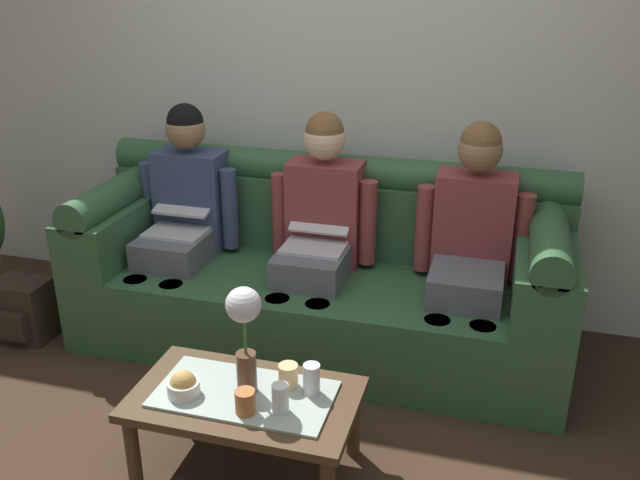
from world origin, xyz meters
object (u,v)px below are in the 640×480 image
flower_vase (244,326)px  cup_far_left (312,379)px  coffee_table (245,405)px  snack_bowl (183,386)px  person_middle (319,225)px  couch (320,277)px  cup_near_right (245,402)px  cup_near_left (280,398)px  person_right (471,241)px  cup_far_center (288,376)px  person_left (184,211)px  backpack_left (23,310)px

flower_vase → cup_far_left: flower_vase is taller
flower_vase → coffee_table: bearing=-117.8°
coffee_table → snack_bowl: (-0.22, -0.07, 0.10)m
person_middle → couch: bearing=90.0°
cup_near_right → cup_far_left: 0.27m
coffee_table → cup_near_left: size_ratio=7.71×
person_right → cup_far_center: (-0.61, -0.98, -0.25)m
cup_near_left → person_right: bearing=62.7°
cup_near_left → snack_bowl: bearing=-179.7°
person_left → coffee_table: bearing=-54.5°
person_left → cup_far_left: size_ratio=9.89×
cup_far_left → snack_bowl: bearing=-162.7°
cup_near_left → cup_far_left: cup_far_left is taller
couch → cup_near_left: couch is taller
snack_bowl → cup_near_left: bearing=0.3°
person_middle → coffee_table: bearing=-90.0°
flower_vase → person_left: bearing=126.2°
person_right → cup_far_left: size_ratio=9.89×
person_middle → snack_bowl: size_ratio=9.62×
cup_far_left → person_left: bearing=135.6°
cup_near_right → person_left: bearing=124.6°
coffee_table → cup_far_center: (0.15, 0.09, 0.10)m
coffee_table → flower_vase: (0.01, 0.01, 0.35)m
couch → person_left: person_left is taller
person_right → cup_far_center: bearing=-122.0°
cup_near_right → cup_far_center: bearing=63.5°
flower_vase → snack_bowl: bearing=-159.0°
flower_vase → cup_near_right: size_ratio=4.86×
person_right → flower_vase: bearing=-125.6°
cup_far_center → cup_far_left: cup_far_left is taller
person_middle → flower_vase: bearing=-89.6°
snack_bowl → cup_far_left: cup_far_left is taller
couch → cup_far_center: bearing=-81.3°
person_left → cup_far_center: 1.36m
backpack_left → person_middle: bearing=15.5°
coffee_table → backpack_left: size_ratio=2.65×
cup_near_right → cup_far_center: 0.22m
person_left → snack_bowl: size_ratio=9.62×
person_middle → cup_near_right: bearing=-87.6°
person_middle → flower_vase: size_ratio=2.74×
cup_near_right → backpack_left: cup_near_right is taller
person_right → flower_vase: person_right is taller
couch → person_right: person_right is taller
coffee_table → cup_near_left: (0.17, -0.07, 0.11)m
cup_far_left → person_middle: bearing=104.2°
snack_bowl → cup_far_left: 0.49m
cup_near_right → person_right: bearing=58.9°
snack_bowl → cup_near_right: snack_bowl is taller
cup_far_center → cup_far_left: bearing=-8.9°
person_right → backpack_left: person_right is taller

